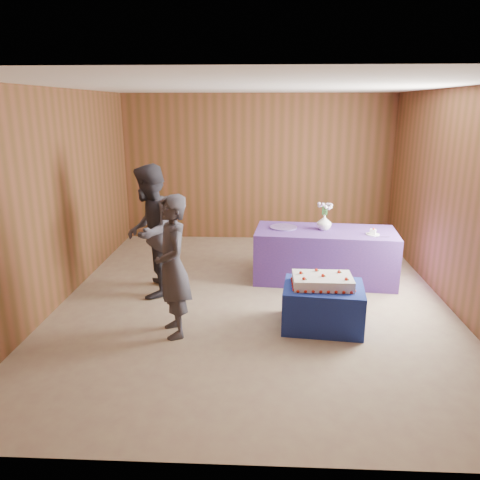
# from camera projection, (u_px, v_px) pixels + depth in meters

# --- Properties ---
(ground) EXTENTS (6.00, 6.00, 0.00)m
(ground) POSITION_uv_depth(u_px,v_px,m) (254.00, 299.00, 6.23)
(ground) COLOR gray
(ground) RESTS_ON ground
(room_shell) EXTENTS (5.04, 6.04, 2.72)m
(room_shell) POSITION_uv_depth(u_px,v_px,m) (255.00, 163.00, 5.73)
(room_shell) COLOR brown
(room_shell) RESTS_ON ground
(cake_table) EXTENTS (0.97, 0.80, 0.50)m
(cake_table) POSITION_uv_depth(u_px,v_px,m) (323.00, 306.00, 5.40)
(cake_table) COLOR navy
(cake_table) RESTS_ON ground
(serving_table) EXTENTS (2.08, 1.08, 0.75)m
(serving_table) POSITION_uv_depth(u_px,v_px,m) (325.00, 255.00, 6.83)
(serving_table) COLOR #5D3186
(serving_table) RESTS_ON ground
(sheet_cake) EXTENTS (0.70, 0.48, 0.16)m
(sheet_cake) POSITION_uv_depth(u_px,v_px,m) (322.00, 281.00, 5.31)
(sheet_cake) COLOR silver
(sheet_cake) RESTS_ON cake_table
(vase) EXTENTS (0.23, 0.23, 0.22)m
(vase) POSITION_uv_depth(u_px,v_px,m) (324.00, 222.00, 6.73)
(vase) COLOR white
(vase) RESTS_ON serving_table
(flower_spray) EXTENTS (0.22, 0.22, 0.17)m
(flower_spray) POSITION_uv_depth(u_px,v_px,m) (325.00, 205.00, 6.66)
(flower_spray) COLOR #29672A
(flower_spray) RESTS_ON vase
(platter) EXTENTS (0.42, 0.42, 0.02)m
(platter) POSITION_uv_depth(u_px,v_px,m) (283.00, 227.00, 6.85)
(platter) COLOR #664D9A
(platter) RESTS_ON serving_table
(plate) EXTENTS (0.25, 0.25, 0.01)m
(plate) POSITION_uv_depth(u_px,v_px,m) (373.00, 234.00, 6.50)
(plate) COLOR silver
(plate) RESTS_ON serving_table
(cake_slice) EXTENTS (0.10, 0.09, 0.09)m
(cake_slice) POSITION_uv_depth(u_px,v_px,m) (373.00, 231.00, 6.48)
(cake_slice) COLOR silver
(cake_slice) RESTS_ON plate
(knife) EXTENTS (0.26, 0.03, 0.00)m
(knife) POSITION_uv_depth(u_px,v_px,m) (380.00, 237.00, 6.38)
(knife) COLOR silver
(knife) RESTS_ON serving_table
(guest_left) EXTENTS (0.56, 0.68, 1.59)m
(guest_left) POSITION_uv_depth(u_px,v_px,m) (173.00, 267.00, 5.08)
(guest_left) COLOR #36353F
(guest_left) RESTS_ON ground
(guest_right) EXTENTS (0.68, 0.87, 1.76)m
(guest_right) POSITION_uv_depth(u_px,v_px,m) (150.00, 231.00, 6.16)
(guest_right) COLOR #34323C
(guest_right) RESTS_ON ground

